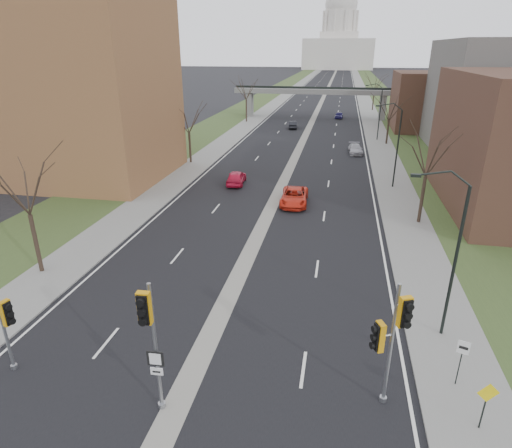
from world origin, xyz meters
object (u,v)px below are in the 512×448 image
(car_right_mid, at_px, (355,149))
(signal_pole_median, at_px, (150,330))
(warning_sign, at_px, (486,399))
(signal_pole_right, at_px, (391,332))
(car_left_near, at_px, (236,177))
(car_left_far, at_px, (293,125))
(car_right_far, at_px, (339,115))
(speed_limit_sign, at_px, (462,355))
(car_right_near, at_px, (294,197))

(car_right_mid, bearing_deg, signal_pole_median, -104.76)
(warning_sign, distance_m, car_right_mid, 47.78)
(signal_pole_right, relative_size, car_left_near, 1.29)
(car_left_near, height_order, car_left_far, car_left_near)
(car_left_far, height_order, car_right_mid, car_left_far)
(signal_pole_median, distance_m, car_left_near, 32.20)
(car_left_near, bearing_deg, car_right_far, -105.81)
(speed_limit_sign, xyz_separation_m, car_right_near, (-9.69, 22.50, -0.96))
(car_right_far, bearing_deg, signal_pole_median, -90.32)
(car_right_near, bearing_deg, speed_limit_sign, -68.95)
(car_left_near, distance_m, car_right_near, 8.72)
(signal_pole_right, relative_size, car_right_far, 1.49)
(car_right_mid, bearing_deg, car_left_far, 115.55)
(car_left_near, xyz_separation_m, car_right_near, (6.96, -5.25, -0.01))
(signal_pole_median, height_order, car_right_mid, signal_pole_median)
(speed_limit_sign, height_order, car_left_far, speed_limit_sign)
(car_left_near, height_order, car_right_mid, car_left_near)
(car_left_near, xyz_separation_m, car_right_mid, (13.08, 17.54, -0.10))
(car_left_near, relative_size, car_right_mid, 0.99)
(car_left_near, distance_m, car_left_far, 36.53)
(signal_pole_right, distance_m, car_right_near, 25.29)
(signal_pole_right, distance_m, warning_sign, 4.31)
(car_right_mid, bearing_deg, warning_sign, -90.04)
(car_right_mid, xyz_separation_m, car_right_far, (-2.80, 33.13, 0.00))
(car_right_mid, bearing_deg, car_left_near, -131.48)
(signal_pole_median, xyz_separation_m, speed_limit_sign, (12.25, 3.97, -2.42))
(signal_pole_right, bearing_deg, car_right_near, 80.94)
(car_right_mid, bearing_deg, speed_limit_sign, -90.26)
(car_right_near, bearing_deg, car_right_far, 84.37)
(car_right_mid, distance_m, car_right_far, 33.25)
(warning_sign, height_order, car_left_near, warning_sign)
(warning_sign, xyz_separation_m, car_right_mid, (-3.93, 47.61, -0.90))
(speed_limit_sign, distance_m, car_left_far, 65.89)
(car_left_near, bearing_deg, car_left_far, -97.49)
(signal_pole_right, relative_size, car_left_far, 1.38)
(car_left_near, xyz_separation_m, car_right_far, (10.28, 50.67, -0.10))
(signal_pole_right, distance_m, car_right_mid, 47.18)
(speed_limit_sign, bearing_deg, car_left_near, 139.06)
(warning_sign, distance_m, car_left_near, 34.56)
(signal_pole_right, relative_size, car_right_near, 1.06)
(car_right_near, bearing_deg, signal_pole_right, -77.53)
(car_right_near, bearing_deg, car_left_near, 140.73)
(signal_pole_right, height_order, car_left_near, signal_pole_right)
(speed_limit_sign, xyz_separation_m, car_left_far, (-14.64, 64.23, -1.02))
(warning_sign, bearing_deg, car_right_near, 99.83)
(car_left_far, relative_size, car_right_near, 0.77)
(warning_sign, relative_size, car_right_far, 0.58)
(signal_pole_median, relative_size, car_left_near, 1.34)
(car_left_far, height_order, car_right_near, car_right_near)
(car_left_far, xyz_separation_m, car_right_near, (4.95, -41.73, 0.06))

